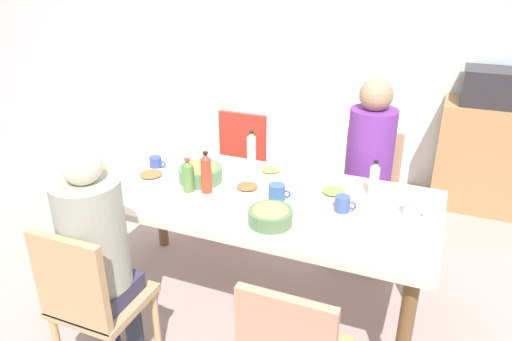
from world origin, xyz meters
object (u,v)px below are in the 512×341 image
object	(u,v)px
person_1	(369,158)
microwave	(495,87)
cup_4	(277,192)
bottle_1	(251,152)
plate_1	(333,193)
bowl_1	(270,215)
bottle_3	(188,176)
cup_1	(294,208)
cup_2	(412,207)
chair_2	(237,166)
chair_0	(90,299)
cup_5	(156,163)
cup_0	(343,204)
chair_1	(368,188)
bottle_0	(374,180)
dining_table	(256,208)
plate_3	(271,171)
plate_0	(151,176)
bottle_2	(206,173)
side_cabinet	(481,157)
bowl_0	(200,172)
person_0	(96,247)
plate_2	(247,188)
cup_3	(100,174)

from	to	relation	value
person_1	microwave	size ratio (longest dim) A/B	2.70
cup_4	bottle_1	xyz separation A→B (m)	(-0.29, 0.32, 0.08)
plate_1	bowl_1	bearing A→B (deg)	-117.07
person_1	bottle_3	bearing A→B (deg)	-135.79
cup_1	cup_2	xyz separation A→B (m)	(0.57, 0.21, 0.01)
bottle_1	chair_2	bearing A→B (deg)	122.65
chair_0	cup_5	size ratio (longest dim) A/B	8.15
chair_2	cup_0	world-z (taller)	chair_2
chair_1	bottle_0	world-z (taller)	bottle_0
dining_table	bowl_1	world-z (taller)	bowl_1
chair_2	plate_3	distance (m)	0.76
plate_0	bottle_0	world-z (taller)	bottle_0
plate_1	cup_4	xyz separation A→B (m)	(-0.27, -0.17, 0.03)
bowl_1	bottle_2	distance (m)	0.50
chair_1	side_cabinet	xyz separation A→B (m)	(0.75, 1.07, -0.06)
bowl_0	side_cabinet	world-z (taller)	side_cabinet
bowl_0	plate_0	bearing A→B (deg)	-164.09
bottle_2	bowl_0	bearing A→B (deg)	131.10
cup_2	bottle_0	distance (m)	0.27
cup_4	cup_5	bearing A→B (deg)	172.92
person_0	side_cabinet	distance (m)	3.19
bowl_0	dining_table	bearing A→B (deg)	-7.25
cup_1	bottle_0	size ratio (longest dim) A/B	0.53
person_0	cup_0	world-z (taller)	person_0
plate_1	side_cabinet	distance (m)	1.97
cup_5	bottle_1	size ratio (longest dim) A/B	0.43
person_1	bottle_2	size ratio (longest dim) A/B	5.31
plate_3	cup_2	world-z (taller)	cup_2
plate_0	bottle_0	distance (m)	1.30
bowl_1	bottle_1	distance (m)	0.67
plate_2	cup_4	xyz separation A→B (m)	(0.20, -0.04, 0.03)
cup_3	bottle_0	world-z (taller)	bottle_0
person_1	plate_0	xyz separation A→B (m)	(-1.16, -0.79, -0.00)
cup_1	side_cabinet	size ratio (longest dim) A/B	0.13
chair_1	cup_0	size ratio (longest dim) A/B	7.86
person_0	person_1	world-z (taller)	person_1
chair_0	bowl_0	bearing A→B (deg)	82.16
plate_0	chair_1	bearing A→B (deg)	36.94
bowl_0	person_1	bearing A→B (deg)	38.88
plate_2	side_cabinet	xyz separation A→B (m)	(1.31, 1.87, -0.32)
chair_1	plate_3	xyz separation A→B (m)	(-0.52, -0.54, 0.26)
bottle_1	microwave	xyz separation A→B (m)	(1.40, 1.60, 0.16)
plate_3	bottle_3	bearing A→B (deg)	-131.06
dining_table	plate_3	size ratio (longest dim) A/B	9.64
chair_2	cup_1	bearing A→B (deg)	-51.86
chair_2	cup_2	world-z (taller)	chair_2
bottle_3	cup_4	bearing A→B (deg)	9.76
chair_0	bottle_3	bearing A→B (deg)	80.57
plate_3	cup_3	size ratio (longest dim) A/B	1.68
person_0	bottle_0	xyz separation A→B (m)	(1.10, 0.99, 0.11)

